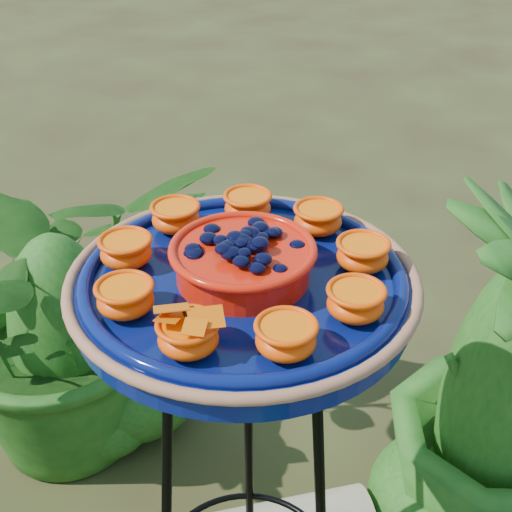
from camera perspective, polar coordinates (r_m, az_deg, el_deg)
name	(u,v)px	position (r m, az deg, el deg)	size (l,w,h in m)	color
tripod_stand	(245,479)	(1.26, -0.85, -17.38)	(0.44, 0.44, 0.93)	black
feeder_dish	(243,279)	(0.99, -1.04, -1.83)	(0.61, 0.61, 0.11)	#06114F
shrub_back_left	(60,307)	(1.92, -15.39, -3.95)	(0.78, 0.67, 0.86)	#174913
shrub_back_right	(508,395)	(1.66, 19.52, -10.41)	(0.50, 0.50, 0.90)	#174913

